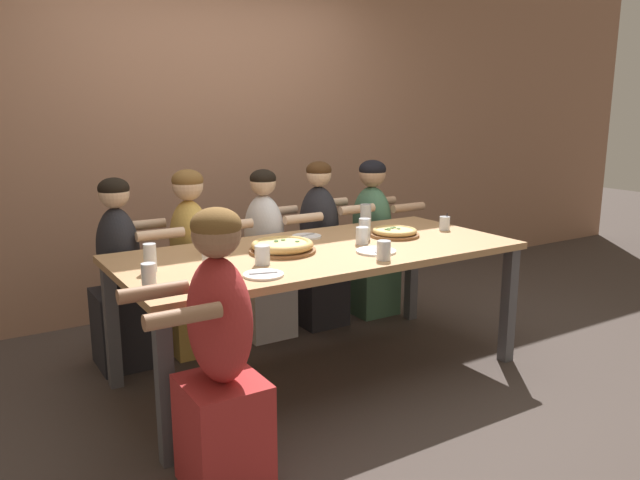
{
  "coord_description": "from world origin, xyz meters",
  "views": [
    {
      "loc": [
        -1.83,
        -2.93,
        1.57
      ],
      "look_at": [
        0.0,
        0.0,
        0.81
      ],
      "focal_mm": 35.0,
      "sensor_mm": 36.0,
      "label": 1
    }
  ],
  "objects_px": {
    "pizza_board_second": "(282,246)",
    "drinking_glass_i": "(149,278)",
    "empty_plate_a": "(263,275)",
    "drinking_glass_f": "(384,252)",
    "drinking_glass_e": "(366,217)",
    "diner_near_left": "(220,364)",
    "cocktail_glass_blue": "(445,224)",
    "drinking_glass_b": "(262,256)",
    "diner_far_midleft": "(192,269)",
    "drinking_glass_h": "(150,259)",
    "diner_far_left": "(121,283)",
    "empty_plate_b": "(307,236)",
    "diner_far_right": "(372,244)",
    "diner_far_center": "(265,262)",
    "drinking_glass_g": "(365,231)",
    "drinking_glass_d": "(210,260)",
    "drinking_glass_a": "(362,237)",
    "drinking_glass_c": "(209,243)",
    "empty_plate_c": "(376,251)",
    "diner_far_midright": "(319,252)",
    "pizza_board_main": "(395,232)"
  },
  "relations": [
    {
      "from": "empty_plate_b",
      "to": "diner_far_right",
      "type": "relative_size",
      "value": 0.16
    },
    {
      "from": "drinking_glass_c",
      "to": "diner_far_midleft",
      "type": "height_order",
      "value": "diner_far_midleft"
    },
    {
      "from": "pizza_board_main",
      "to": "diner_near_left",
      "type": "distance_m",
      "value": 1.71
    },
    {
      "from": "empty_plate_a",
      "to": "drinking_glass_a",
      "type": "xyz_separation_m",
      "value": [
        0.81,
        0.32,
        0.04
      ]
    },
    {
      "from": "cocktail_glass_blue",
      "to": "drinking_glass_f",
      "type": "relative_size",
      "value": 1.07
    },
    {
      "from": "drinking_glass_i",
      "to": "diner_far_midleft",
      "type": "relative_size",
      "value": 0.1
    },
    {
      "from": "drinking_glass_i",
      "to": "drinking_glass_e",
      "type": "bearing_deg",
      "value": 21.75
    },
    {
      "from": "drinking_glass_e",
      "to": "diner_far_midright",
      "type": "bearing_deg",
      "value": 115.72
    },
    {
      "from": "drinking_glass_b",
      "to": "drinking_glass_h",
      "type": "relative_size",
      "value": 0.71
    },
    {
      "from": "drinking_glass_e",
      "to": "pizza_board_second",
      "type": "bearing_deg",
      "value": -156.29
    },
    {
      "from": "empty_plate_a",
      "to": "drinking_glass_f",
      "type": "height_order",
      "value": "drinking_glass_f"
    },
    {
      "from": "drinking_glass_b",
      "to": "drinking_glass_g",
      "type": "xyz_separation_m",
      "value": [
        0.8,
        0.21,
        0.01
      ]
    },
    {
      "from": "empty_plate_b",
      "to": "diner_far_left",
      "type": "xyz_separation_m",
      "value": [
        -1.03,
        0.44,
        -0.24
      ]
    },
    {
      "from": "drinking_glass_f",
      "to": "diner_far_center",
      "type": "distance_m",
      "value": 1.18
    },
    {
      "from": "drinking_glass_h",
      "to": "diner_far_midleft",
      "type": "xyz_separation_m",
      "value": [
        0.47,
        0.72,
        -0.28
      ]
    },
    {
      "from": "drinking_glass_b",
      "to": "diner_far_right",
      "type": "xyz_separation_m",
      "value": [
        1.36,
        0.89,
        -0.27
      ]
    },
    {
      "from": "diner_far_midright",
      "to": "empty_plate_a",
      "type": "bearing_deg",
      "value": -42.48
    },
    {
      "from": "drinking_glass_g",
      "to": "diner_far_right",
      "type": "bearing_deg",
      "value": 50.3
    },
    {
      "from": "drinking_glass_e",
      "to": "diner_near_left",
      "type": "height_order",
      "value": "diner_near_left"
    },
    {
      "from": "diner_far_center",
      "to": "diner_far_midright",
      "type": "xyz_separation_m",
      "value": [
        0.43,
        0.0,
        0.02
      ]
    },
    {
      "from": "drinking_glass_h",
      "to": "diner_far_left",
      "type": "height_order",
      "value": "diner_far_left"
    },
    {
      "from": "cocktail_glass_blue",
      "to": "drinking_glass_b",
      "type": "distance_m",
      "value": 1.43
    },
    {
      "from": "drinking_glass_f",
      "to": "drinking_glass_d",
      "type": "bearing_deg",
      "value": 162.72
    },
    {
      "from": "empty_plate_b",
      "to": "drinking_glass_h",
      "type": "bearing_deg",
      "value": -165.18
    },
    {
      "from": "drinking_glass_c",
      "to": "drinking_glass_g",
      "type": "bearing_deg",
      "value": -9.09
    },
    {
      "from": "drinking_glass_f",
      "to": "diner_far_center",
      "type": "bearing_deg",
      "value": 96.33
    },
    {
      "from": "empty_plate_b",
      "to": "diner_far_midright",
      "type": "distance_m",
      "value": 0.61
    },
    {
      "from": "diner_far_center",
      "to": "drinking_glass_b",
      "type": "bearing_deg",
      "value": -27.55
    },
    {
      "from": "diner_far_left",
      "to": "empty_plate_b",
      "type": "bearing_deg",
      "value": 67.12
    },
    {
      "from": "diner_far_left",
      "to": "diner_far_midleft",
      "type": "bearing_deg",
      "value": 90.0
    },
    {
      "from": "pizza_board_main",
      "to": "drinking_glass_d",
      "type": "distance_m",
      "value": 1.3
    },
    {
      "from": "drinking_glass_h",
      "to": "diner_far_midleft",
      "type": "distance_m",
      "value": 0.9
    },
    {
      "from": "pizza_board_main",
      "to": "pizza_board_second",
      "type": "relative_size",
      "value": 0.83
    },
    {
      "from": "pizza_board_second",
      "to": "diner_far_right",
      "type": "relative_size",
      "value": 0.32
    },
    {
      "from": "drinking_glass_a",
      "to": "diner_near_left",
      "type": "relative_size",
      "value": 0.09
    },
    {
      "from": "pizza_board_second",
      "to": "drinking_glass_i",
      "type": "xyz_separation_m",
      "value": [
        -0.84,
        -0.3,
        0.02
      ]
    },
    {
      "from": "pizza_board_second",
      "to": "diner_far_left",
      "type": "xyz_separation_m",
      "value": [
        -0.72,
        0.7,
        -0.27
      ]
    },
    {
      "from": "drinking_glass_i",
      "to": "diner_far_left",
      "type": "relative_size",
      "value": 0.1
    },
    {
      "from": "pizza_board_second",
      "to": "drinking_glass_b",
      "type": "bearing_deg",
      "value": -139.67
    },
    {
      "from": "drinking_glass_b",
      "to": "diner_far_midleft",
      "type": "relative_size",
      "value": 0.09
    },
    {
      "from": "diner_far_midleft",
      "to": "drinking_glass_h",
      "type": "bearing_deg",
      "value": -33.38
    },
    {
      "from": "drinking_glass_b",
      "to": "diner_far_midleft",
      "type": "height_order",
      "value": "diner_far_midleft"
    },
    {
      "from": "drinking_glass_d",
      "to": "diner_far_center",
      "type": "relative_size",
      "value": 0.11
    },
    {
      "from": "empty_plate_b",
      "to": "diner_far_center",
      "type": "height_order",
      "value": "diner_far_center"
    },
    {
      "from": "diner_far_midright",
      "to": "pizza_board_second",
      "type": "bearing_deg",
      "value": -44.06
    },
    {
      "from": "diner_far_midright",
      "to": "drinking_glass_f",
      "type": "bearing_deg",
      "value": -15.14
    },
    {
      "from": "empty_plate_b",
      "to": "drinking_glass_d",
      "type": "relative_size",
      "value": 1.44
    },
    {
      "from": "diner_far_left",
      "to": "diner_near_left",
      "type": "relative_size",
      "value": 0.97
    },
    {
      "from": "drinking_glass_a",
      "to": "drinking_glass_e",
      "type": "bearing_deg",
      "value": 51.74
    },
    {
      "from": "diner_near_left",
      "to": "empty_plate_c",
      "type": "bearing_deg",
      "value": -66.7
    }
  ]
}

